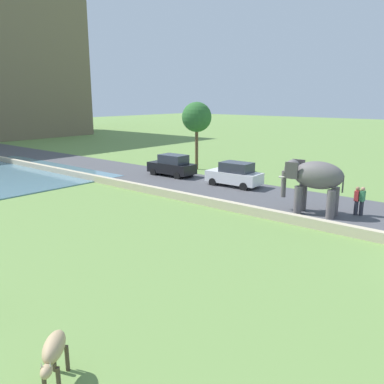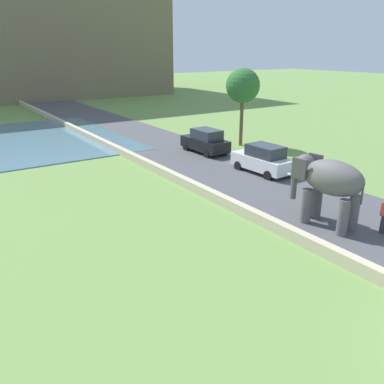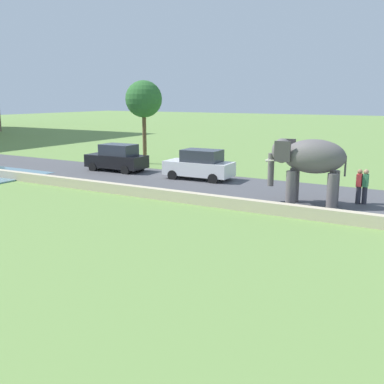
% 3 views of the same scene
% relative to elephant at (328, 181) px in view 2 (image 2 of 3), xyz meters
% --- Properties ---
extents(road_surface, '(7.00, 120.00, 0.06)m').
position_rel_elephant_xyz_m(road_surface, '(1.60, 12.03, -2.01)').
color(road_surface, '#4C4C51').
rests_on(road_surface, ground).
extents(barrier_wall, '(0.40, 110.00, 0.50)m').
position_rel_elephant_xyz_m(barrier_wall, '(-2.20, 10.03, -1.78)').
color(barrier_wall, beige).
rests_on(barrier_wall, ground).
extents(elephant, '(1.74, 3.55, 2.99)m').
position_rel_elephant_xyz_m(elephant, '(0.00, 0.00, 0.00)').
color(elephant, '#605B5B').
rests_on(elephant, ground).
extents(car_white, '(1.92, 4.06, 1.80)m').
position_rel_elephant_xyz_m(car_white, '(3.18, 7.27, -1.14)').
color(car_white, white).
rests_on(car_white, ground).
extents(car_black, '(1.86, 4.04, 1.80)m').
position_rel_elephant_xyz_m(car_black, '(3.18, 13.40, -1.14)').
color(car_black, black).
rests_on(car_black, ground).
extents(tree_mid, '(2.61, 2.61, 5.95)m').
position_rel_elephant_xyz_m(tree_mid, '(7.06, 13.99, 2.56)').
color(tree_mid, brown).
rests_on(tree_mid, ground).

